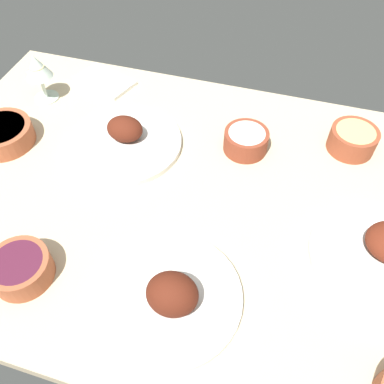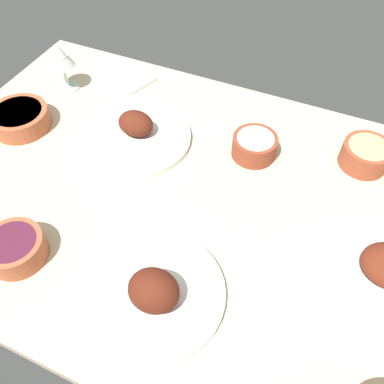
# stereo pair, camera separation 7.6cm
# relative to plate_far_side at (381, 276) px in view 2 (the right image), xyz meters

# --- Properties ---
(dining_table) EXTENTS (1.40, 0.90, 0.04)m
(dining_table) POSITION_rel_plate_far_side_xyz_m (0.43, -0.04, -0.04)
(dining_table) COLOR #C6B28E
(dining_table) RESTS_ON ground
(plate_far_side) EXTENTS (0.29, 0.29, 0.08)m
(plate_far_side) POSITION_rel_plate_far_side_xyz_m (0.00, 0.00, 0.00)
(plate_far_side) COLOR silver
(plate_far_side) RESTS_ON dining_table
(plate_near_viewer) EXTENTS (0.28, 0.28, 0.09)m
(plate_near_viewer) POSITION_rel_plate_far_side_xyz_m (0.39, 0.21, 0.00)
(plate_near_viewer) COLOR silver
(plate_near_viewer) RESTS_ON dining_table
(plate_center_main) EXTENTS (0.29, 0.29, 0.08)m
(plate_center_main) POSITION_rel_plate_far_side_xyz_m (0.65, -0.17, -0.00)
(plate_center_main) COLOR silver
(plate_center_main) RESTS_ON dining_table
(bowl_sauce) EXTENTS (0.16, 0.16, 0.05)m
(bowl_sauce) POSITION_rel_plate_far_side_xyz_m (0.96, -0.09, 0.01)
(bowl_sauce) COLOR #A35133
(bowl_sauce) RESTS_ON dining_table
(bowl_cream) EXTENTS (0.11, 0.11, 0.06)m
(bowl_cream) POSITION_rel_plate_far_side_xyz_m (0.34, -0.24, 0.01)
(bowl_cream) COLOR brown
(bowl_cream) RESTS_ON dining_table
(bowl_pasta) EXTENTS (0.12, 0.12, 0.06)m
(bowl_pasta) POSITION_rel_plate_far_side_xyz_m (0.08, -0.32, 0.01)
(bowl_pasta) COLOR brown
(bowl_pasta) RESTS_ON dining_table
(bowl_onions) EXTENTS (0.12, 0.12, 0.05)m
(bowl_onions) POSITION_rel_plate_far_side_xyz_m (0.70, 0.25, 0.01)
(bowl_onions) COLOR #A35133
(bowl_onions) RESTS_ON dining_table
(wine_glass) EXTENTS (0.08, 0.08, 0.14)m
(wine_glass) POSITION_rel_plate_far_side_xyz_m (0.94, -0.28, 0.08)
(wine_glass) COLOR silver
(wine_glass) RESTS_ON dining_table
(folded_napkin) EXTENTS (0.20, 0.15, 0.01)m
(folded_napkin) POSITION_rel_plate_far_side_xyz_m (0.81, -0.40, -0.02)
(folded_napkin) COLOR white
(folded_napkin) RESTS_ON dining_table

